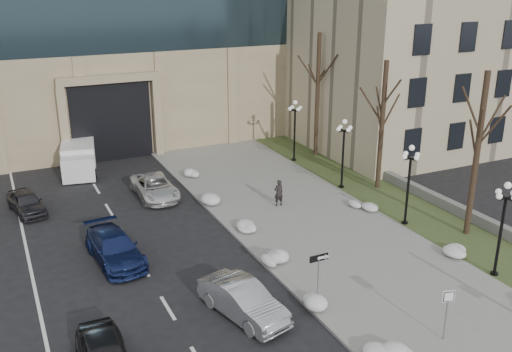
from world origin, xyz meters
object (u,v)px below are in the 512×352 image
Objects in this scene: lamppost_a at (503,217)px; lamppost_b at (409,174)px; car_e at (26,202)px; one_way_sign at (322,263)px; car_c at (115,248)px; lamppost_d at (295,122)px; car_d at (155,187)px; lamppost_c at (344,144)px; pedestrian at (279,193)px; keep_sign at (447,305)px; car_b at (243,300)px; box_truck at (79,157)px.

lamppost_a and lamppost_b have the same top height.
car_e is 19.46m from one_way_sign.
car_c is 19.05m from lamppost_d.
lamppost_a is at bearing -55.39° from car_d.
lamppost_c reaches higher than car_c.
pedestrian is 11.21m from one_way_sign.
keep_sign is at bearing -153.51° from lamppost_a.
keep_sign is (10.05, -12.13, 0.94)m from car_c.
car_b is 0.90× the size of car_c.
keep_sign is at bearing -121.77° from lamppost_b.
lamppost_a is (5.82, 2.90, 1.41)m from keep_sign.
car_b is 11.99m from pedestrian.
car_e is 15.14m from pedestrian.
lamppost_a reaches higher than car_d.
car_c reaches higher than car_d.
keep_sign reaches higher than car_b.
one_way_sign is (-3.51, -10.59, 1.11)m from pedestrian.
pedestrian is at bearing -33.12° from car_e.
pedestrian is 0.35× the size of lamppost_a.
pedestrian reaches higher than car_e.
lamppost_a is (15.87, -9.23, 2.35)m from car_c.
car_d is at bearing 138.35° from lamppost_b.
lamppost_d is at bearing 90.00° from lamppost_a.
car_d is at bearing -37.90° from pedestrian.
pedestrian is at bearing 134.23° from lamppost_b.
lamppost_d is at bearing -125.12° from pedestrian.
box_truck reaches higher than pedestrian.
car_d is 15.84m from one_way_sign.
car_d is at bearing 161.64° from lamppost_c.
lamppost_d is (0.00, 13.00, 0.00)m from lamppost_b.
lamppost_c is (5.82, 15.90, 1.41)m from keep_sign.
pedestrian is at bearing 9.15° from car_c.
lamppost_b is at bearing -90.00° from lamppost_d.
car_e is 26.28m from lamppost_a.
lamppost_c is 6.50m from lamppost_d.
car_c is 2.01× the size of one_way_sign.
keep_sign reaches higher than car_d.
car_b is 0.95× the size of lamppost_b.
keep_sign is at bearing -55.59° from car_c.
car_b is 1.81× the size of one_way_sign.
lamppost_d is at bearing -5.45° from car_e.
pedestrian is 7.88m from lamppost_b.
car_b is 2.72× the size of pedestrian.
lamppost_d reaches higher than box_truck.
box_truck is 1.43× the size of lamppost_d.
box_truck is (-3.01, 22.44, 0.26)m from car_b.
keep_sign is (5.84, -19.77, 0.99)m from car_d.
pedestrian is at bearing -168.66° from lamppost_c.
car_c is 16.27m from lamppost_b.
car_b reaches higher than car_c.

